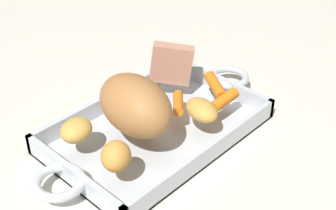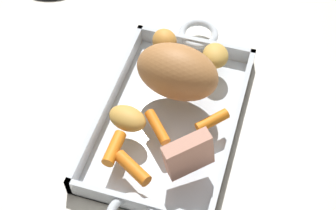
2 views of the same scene
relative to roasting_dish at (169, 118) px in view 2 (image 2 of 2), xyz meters
The scene contains 11 objects.
ground_plane 0.01m from the roasting_dish, ahead, with size 2.10×2.10×0.00m, color silver.
roasting_dish is the anchor object (origin of this frame).
pork_roast 0.08m from the roasting_dish, behind, with size 0.14×0.09×0.09m, color #B07440.
roast_slice_thin 0.13m from the roasting_dish, 30.69° to the left, with size 0.02×0.07×0.07m, color tan.
baby_carrot_northwest 0.06m from the roasting_dish, ahead, with size 0.02×0.02×0.06m, color orange.
baby_carrot_northeast 0.12m from the roasting_dish, 29.55° to the right, with size 0.02×0.02×0.06m, color orange.
baby_carrot_southwest 0.13m from the roasting_dish, ahead, with size 0.02×0.02×0.06m, color orange.
baby_carrot_center_right 0.08m from the roasting_dish, 83.47° to the left, with size 0.02×0.02×0.06m, color orange.
potato_corner 0.14m from the roasting_dish, 159.04° to the left, with size 0.05×0.05×0.03m, color gold.
potato_near_roast 0.08m from the roasting_dish, 49.32° to the right, with size 0.06×0.04×0.03m, color gold.
potato_golden_large 0.14m from the roasting_dish, 159.79° to the right, with size 0.05×0.04×0.04m, color gold.
Camera 2 is at (0.46, 0.13, 0.68)m, focal length 52.74 mm.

